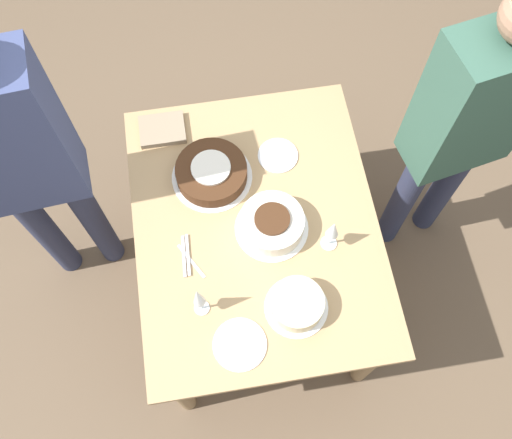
# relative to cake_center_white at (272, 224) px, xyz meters

# --- Properties ---
(ground_plane) EXTENTS (12.00, 12.00, 0.00)m
(ground_plane) POSITION_rel_cake_center_white_xyz_m (-0.03, -0.06, -0.76)
(ground_plane) COLOR brown
(dining_table) EXTENTS (1.22, 0.96, 0.72)m
(dining_table) POSITION_rel_cake_center_white_xyz_m (-0.03, -0.06, -0.16)
(dining_table) COLOR tan
(dining_table) RESTS_ON ground_plane
(cake_center_white) EXTENTS (0.29, 0.29, 0.10)m
(cake_center_white) POSITION_rel_cake_center_white_xyz_m (0.00, 0.00, 0.00)
(cake_center_white) COLOR white
(cake_center_white) RESTS_ON dining_table
(cake_front_chocolate) EXTENTS (0.33, 0.33, 0.08)m
(cake_front_chocolate) POSITION_rel_cake_center_white_xyz_m (-0.26, -0.20, -0.01)
(cake_front_chocolate) COLOR white
(cake_front_chocolate) RESTS_ON dining_table
(cake_back_decorated) EXTENTS (0.24, 0.24, 0.08)m
(cake_back_decorated) POSITION_rel_cake_center_white_xyz_m (0.33, 0.04, -0.00)
(cake_back_decorated) COLOR white
(cake_back_decorated) RESTS_ON dining_table
(wine_glass_near) EXTENTS (0.06, 0.06, 0.22)m
(wine_glass_near) POSITION_rel_cake_center_white_xyz_m (0.28, -0.31, 0.10)
(wine_glass_near) COLOR silver
(wine_glass_near) RESTS_ON dining_table
(wine_glass_far) EXTENTS (0.06, 0.06, 0.19)m
(wine_glass_far) POSITION_rel_cake_center_white_xyz_m (0.10, 0.21, 0.09)
(wine_glass_far) COLOR silver
(wine_glass_far) RESTS_ON dining_table
(dessert_plate_left) EXTENTS (0.17, 0.17, 0.01)m
(dessert_plate_left) POSITION_rel_cake_center_white_xyz_m (-0.32, 0.08, -0.04)
(dessert_plate_left) COLOR silver
(dessert_plate_left) RESTS_ON dining_table
(dessert_plate_right) EXTENTS (0.20, 0.20, 0.01)m
(dessert_plate_right) POSITION_rel_cake_center_white_xyz_m (0.43, -0.19, -0.04)
(dessert_plate_right) COLOR silver
(dessert_plate_right) RESTS_ON dining_table
(fork_pile) EXTENTS (0.19, 0.10, 0.01)m
(fork_pile) POSITION_rel_cake_center_white_xyz_m (0.07, -0.34, -0.04)
(fork_pile) COLOR silver
(fork_pile) RESTS_ON dining_table
(napkin_stack) EXTENTS (0.15, 0.19, 0.03)m
(napkin_stack) POSITION_rel_cake_center_white_xyz_m (-0.52, -0.38, -0.03)
(napkin_stack) COLOR gray
(napkin_stack) RESTS_ON dining_table
(person_cutting) EXTENTS (0.25, 0.42, 1.68)m
(person_cutting) POSITION_rel_cake_center_white_xyz_m (-0.29, -0.87, 0.25)
(person_cutting) COLOR #2D334C
(person_cutting) RESTS_ON ground_plane
(person_watching) EXTENTS (0.29, 0.43, 1.61)m
(person_watching) POSITION_rel_cake_center_white_xyz_m (-0.20, 0.77, 0.21)
(person_watching) COLOR #2D334C
(person_watching) RESTS_ON ground_plane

